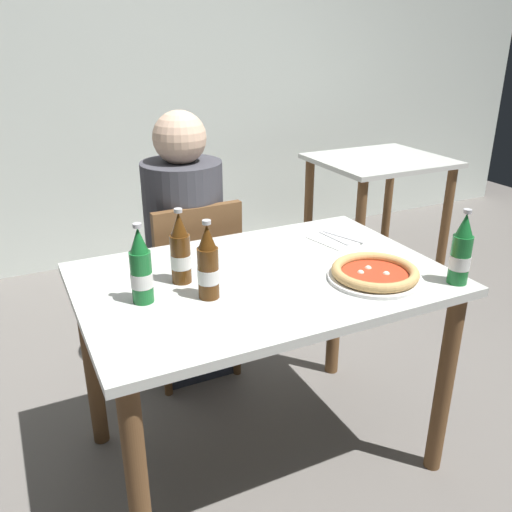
{
  "coord_description": "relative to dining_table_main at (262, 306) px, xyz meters",
  "views": [
    {
      "loc": [
        -0.73,
        -1.46,
        1.5
      ],
      "look_at": [
        0.0,
        0.05,
        0.8
      ],
      "focal_mm": 38.01,
      "sensor_mm": 36.0,
      "label": 1
    }
  ],
  "objects": [
    {
      "name": "chair_behind_table",
      "position": [
        -0.05,
        0.61,
        -0.15
      ],
      "size": [
        0.41,
        0.41,
        0.85
      ],
      "rotation": [
        0.0,
        0.0,
        3.17
      ],
      "color": "brown",
      "rests_on": "ground_plane"
    },
    {
      "name": "ground_plane",
      "position": [
        0.0,
        0.0,
        -0.64
      ],
      "size": [
        8.0,
        8.0,
        0.0
      ],
      "primitive_type": "plane",
      "color": "slate"
    },
    {
      "name": "pizza_margherita_near",
      "position": [
        0.31,
        -0.19,
        0.14
      ],
      "size": [
        0.31,
        0.31,
        0.04
      ],
      "color": "white",
      "rests_on": "dining_table_main"
    },
    {
      "name": "back_wall_tiled",
      "position": [
        0.0,
        2.2,
        0.66
      ],
      "size": [
        7.0,
        0.1,
        2.6
      ],
      "primitive_type": "cube",
      "color": "silver",
      "rests_on": "ground_plane"
    },
    {
      "name": "diner_seated",
      "position": [
        -0.05,
        0.66,
        -0.05
      ],
      "size": [
        0.34,
        0.34,
        1.21
      ],
      "color": "#2D3342",
      "rests_on": "ground_plane"
    },
    {
      "name": "beer_bottle_extra",
      "position": [
        -0.26,
        0.07,
        0.22
      ],
      "size": [
        0.07,
        0.07,
        0.25
      ],
      "color": "#512D0F",
      "rests_on": "dining_table_main"
    },
    {
      "name": "dining_table_main",
      "position": [
        0.0,
        0.0,
        0.0
      ],
      "size": [
        1.2,
        0.8,
        0.75
      ],
      "color": "silver",
      "rests_on": "ground_plane"
    },
    {
      "name": "beer_bottle_left",
      "position": [
        -0.22,
        -0.07,
        0.22
      ],
      "size": [
        0.07,
        0.07,
        0.25
      ],
      "color": "#512D0F",
      "rests_on": "dining_table_main"
    },
    {
      "name": "dining_table_background",
      "position": [
        1.47,
        1.26,
        -0.04
      ],
      "size": [
        0.8,
        0.7,
        0.75
      ],
      "color": "silver",
      "rests_on": "ground_plane"
    },
    {
      "name": "napkin_with_cutlery",
      "position": [
        0.42,
        0.17,
        0.12
      ],
      "size": [
        0.21,
        0.21,
        0.01
      ],
      "color": "white",
      "rests_on": "dining_table_main"
    },
    {
      "name": "beer_bottle_right",
      "position": [
        -0.4,
        -0.01,
        0.22
      ],
      "size": [
        0.07,
        0.07,
        0.25
      ],
      "color": "#196B2D",
      "rests_on": "dining_table_main"
    },
    {
      "name": "beer_bottle_center",
      "position": [
        0.54,
        -0.32,
        0.22
      ],
      "size": [
        0.07,
        0.07,
        0.25
      ],
      "color": "#196B2D",
      "rests_on": "dining_table_main"
    }
  ]
}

